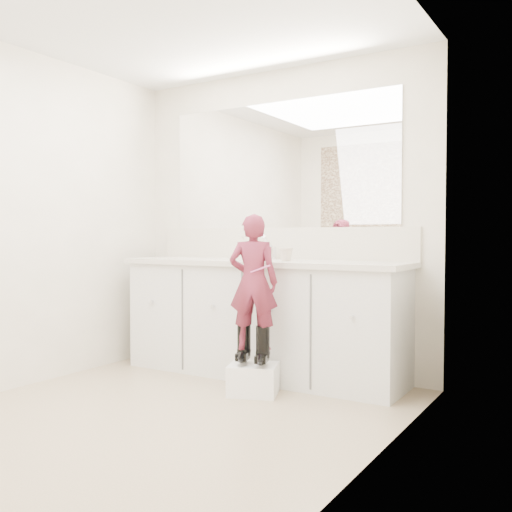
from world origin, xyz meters
The scene contains 17 objects.
floor centered at (0.00, 0.00, 0.00)m, with size 3.00×3.00×0.00m, color #8E7C5D.
ceiling centered at (0.00, 0.00, 2.40)m, with size 3.00×3.00×0.00m, color white.
wall_back centered at (0.00, 1.50, 1.20)m, with size 2.60×2.60×0.00m, color beige.
wall_left centered at (-1.30, 0.00, 1.20)m, with size 3.00×3.00×0.00m, color beige.
wall_right centered at (1.30, 0.00, 1.20)m, with size 3.00×3.00×0.00m, color beige.
vanity_cabinet centered at (0.00, 1.23, 0.42)m, with size 2.20×0.55×0.85m, color silver.
countertop centered at (0.00, 1.21, 0.87)m, with size 2.28×0.58×0.04m, color beige.
backsplash centered at (0.00, 1.49, 1.02)m, with size 2.28×0.03×0.25m, color beige.
mirror centered at (0.00, 1.49, 1.64)m, with size 2.00×0.02×1.00m, color white.
faucet centered at (0.00, 1.38, 0.94)m, with size 0.08×0.08×0.10m, color silver.
cup centered at (0.24, 1.17, 0.94)m, with size 0.11×0.11×0.10m, color beige.
soap_bottle centered at (-0.14, 1.19, 0.98)m, with size 0.08×0.08×0.18m, color white.
step_stool centered at (0.22, 0.75, 0.10)m, with size 0.32×0.27×0.21m, color white.
boot_left centered at (0.14, 0.75, 0.34)m, with size 0.10×0.18×0.27m, color black, non-canonical shape.
boot_right centered at (0.29, 0.75, 0.34)m, with size 0.10×0.18×0.27m, color black, non-canonical shape.
toddler centered at (0.22, 0.75, 0.76)m, with size 0.33×0.22×0.92m, color #B03653.
toothbrush centered at (0.29, 0.73, 0.86)m, with size 0.01×0.01×0.14m, color #D05195.
Camera 1 is at (2.22, -2.51, 1.07)m, focal length 40.00 mm.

